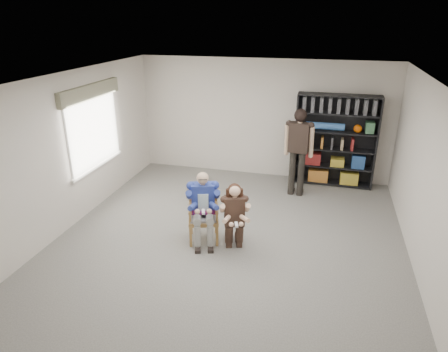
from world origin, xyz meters
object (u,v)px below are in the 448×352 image
(kneeling_woman, at_px, (235,217))
(bookshelf, at_px, (335,141))
(seated_man, at_px, (203,207))
(armchair, at_px, (203,215))
(standing_man, at_px, (298,154))

(kneeling_woman, distance_m, bookshelf, 3.67)
(seated_man, xyz_separation_m, bookshelf, (2.14, 3.17, 0.41))
(armchair, bearing_deg, standing_man, 41.59)
(armchair, distance_m, standing_man, 2.77)
(kneeling_woman, height_order, standing_man, standing_man)
(bookshelf, bearing_deg, armchair, -124.04)
(armchair, relative_size, bookshelf, 0.47)
(bookshelf, height_order, standing_man, bookshelf)
(armchair, height_order, seated_man, seated_man)
(seated_man, height_order, kneeling_woman, seated_man)
(armchair, relative_size, standing_man, 0.51)
(seated_man, xyz_separation_m, standing_man, (1.38, 2.35, 0.32))
(armchair, xyz_separation_m, bookshelf, (2.14, 3.17, 0.56))
(kneeling_woman, xyz_separation_m, standing_man, (0.80, 2.47, 0.37))
(armchair, xyz_separation_m, seated_man, (0.00, 0.00, 0.15))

